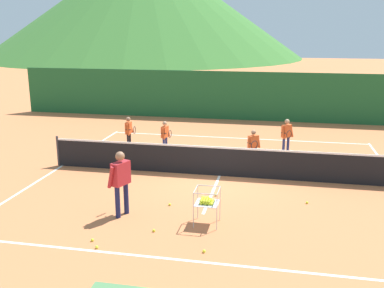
{
  "coord_description": "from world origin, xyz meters",
  "views": [
    {
      "loc": [
        1.78,
        -13.43,
        4.63
      ],
      "look_at": [
        -0.82,
        -0.44,
        1.14
      ],
      "focal_mm": 41.24,
      "sensor_mm": 36.0,
      "label": 1
    }
  ],
  "objects": [
    {
      "name": "line_sideline_west",
      "position": [
        -5.51,
        0.0,
        0.0
      ],
      "size": [
        0.08,
        10.61,
        0.01
      ],
      "primitive_type": "cube",
      "color": "white",
      "rests_on": "ground"
    },
    {
      "name": "instructor",
      "position": [
        -2.01,
        -3.56,
        1.02
      ],
      "size": [
        0.49,
        0.84,
        1.69
      ],
      "color": "#191E4C",
      "rests_on": "ground"
    },
    {
      "name": "ground_plane",
      "position": [
        0.0,
        0.0,
        0.0
      ],
      "size": [
        120.0,
        120.0,
        0.0
      ],
      "primitive_type": "plane",
      "color": "#C67042"
    },
    {
      "name": "ball_cart",
      "position": [
        0.18,
        -3.66,
        0.6
      ],
      "size": [
        0.58,
        0.58,
        0.9
      ],
      "color": "#B7B7BC",
      "rests_on": "ground"
    },
    {
      "name": "hill_0",
      "position": [
        -20.28,
        57.68,
        8.7
      ],
      "size": [
        50.54,
        50.54,
        17.39
      ],
      "primitive_type": "cone",
      "color": "#38702D",
      "rests_on": "ground"
    },
    {
      "name": "tennis_ball_6",
      "position": [
        -0.96,
        -4.32,
        0.03
      ],
      "size": [
        0.07,
        0.07,
        0.07
      ],
      "primitive_type": "sphere",
      "color": "yellow",
      "rests_on": "ground"
    },
    {
      "name": "line_service_center",
      "position": [
        0.0,
        0.0,
        0.0
      ],
      "size": [
        0.08,
        6.22,
        0.01
      ],
      "primitive_type": "cube",
      "color": "white",
      "rests_on": "ground"
    },
    {
      "name": "tennis_ball_1",
      "position": [
        2.66,
        -1.85,
        0.03
      ],
      "size": [
        0.07,
        0.07,
        0.07
      ],
      "primitive_type": "sphere",
      "color": "yellow",
      "rests_on": "ground"
    },
    {
      "name": "student_2",
      "position": [
        0.97,
        1.4,
        0.75
      ],
      "size": [
        0.47,
        0.67,
        1.25
      ],
      "color": "navy",
      "rests_on": "ground"
    },
    {
      "name": "tennis_ball_2",
      "position": [
        -2.18,
        -5.05,
        0.03
      ],
      "size": [
        0.07,
        0.07,
        0.07
      ],
      "primitive_type": "sphere",
      "color": "yellow",
      "rests_on": "ground"
    },
    {
      "name": "tennis_ball_5",
      "position": [
        -2.59,
        -1.68,
        0.03
      ],
      "size": [
        0.07,
        0.07,
        0.07
      ],
      "primitive_type": "sphere",
      "color": "yellow",
      "rests_on": "ground"
    },
    {
      "name": "line_baseline_near",
      "position": [
        0.0,
        -5.47,
        0.0
      ],
      "size": [
        11.01,
        0.08,
        0.01
      ],
      "primitive_type": "cube",
      "color": "white",
      "rests_on": "ground"
    },
    {
      "name": "student_0",
      "position": [
        -3.92,
        2.49,
        0.78
      ],
      "size": [
        0.43,
        0.61,
        1.3
      ],
      "color": "black",
      "rests_on": "ground"
    },
    {
      "name": "tennis_ball_3",
      "position": [
        -1.95,
        -5.35,
        0.03
      ],
      "size": [
        0.07,
        0.07,
        0.07
      ],
      "primitive_type": "sphere",
      "color": "yellow",
      "rests_on": "ground"
    },
    {
      "name": "student_1",
      "position": [
        -2.42,
        2.31,
        0.74
      ],
      "size": [
        0.41,
        0.64,
        1.23
      ],
      "color": "navy",
      "rests_on": "ground"
    },
    {
      "name": "windscreen_fence",
      "position": [
        0.0,
        9.13,
        1.25
      ],
      "size": [
        24.23,
        0.08,
        2.5
      ],
      "primitive_type": "cube",
      "color": "#1E5B2D",
      "rests_on": "ground"
    },
    {
      "name": "tennis_ball_7",
      "position": [
        0.36,
        -5.07,
        0.03
      ],
      "size": [
        0.07,
        0.07,
        0.07
      ],
      "primitive_type": "sphere",
      "color": "yellow",
      "rests_on": "ground"
    },
    {
      "name": "tennis_ball_4",
      "position": [
        0.13,
        -1.79,
        0.03
      ],
      "size": [
        0.07,
        0.07,
        0.07
      ],
      "primitive_type": "sphere",
      "color": "yellow",
      "rests_on": "ground"
    },
    {
      "name": "tennis_net",
      "position": [
        0.0,
        0.0,
        0.5
      ],
      "size": [
        11.34,
        0.08,
        1.05
      ],
      "color": "#333338",
      "rests_on": "ground"
    },
    {
      "name": "line_baseline_far",
      "position": [
        0.0,
        5.14,
        0.0
      ],
      "size": [
        11.01,
        0.08,
        0.01
      ],
      "primitive_type": "cube",
      "color": "white",
      "rests_on": "ground"
    },
    {
      "name": "tennis_ball_0",
      "position": [
        -0.98,
        -2.72,
        0.03
      ],
      "size": [
        0.07,
        0.07,
        0.07
      ],
      "primitive_type": "sphere",
      "color": "yellow",
      "rests_on": "ground"
    },
    {
      "name": "student_3",
      "position": [
        2.1,
        2.96,
        0.82
      ],
      "size": [
        0.48,
        0.72,
        1.36
      ],
      "color": "navy",
      "rests_on": "ground"
    }
  ]
}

